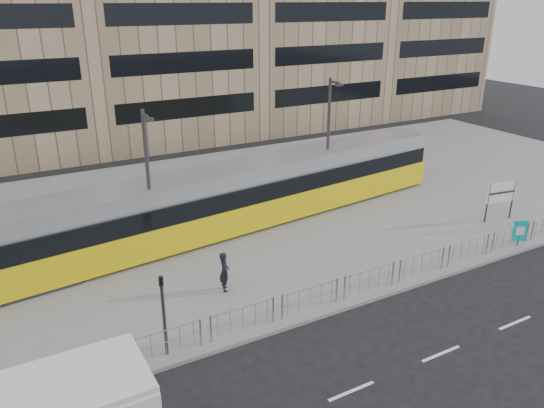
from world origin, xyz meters
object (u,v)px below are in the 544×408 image
tram (221,201)px  station_sign (501,194)px  lamp_post_east (329,138)px  ad_panel (520,231)px  lamp_post_west (149,180)px  traffic_light_west (163,306)px  pedestrian (224,272)px

tram → station_sign: 15.60m
tram → lamp_post_east: 7.55m
tram → ad_panel: bearing=-42.8°
lamp_post_west → station_sign: bearing=-15.0°
ad_panel → traffic_light_west: traffic_light_west is taller
traffic_light_west → lamp_post_east: 16.29m
tram → station_sign: (14.30, -6.23, -0.20)m
pedestrian → lamp_post_east: lamp_post_east is taller
traffic_light_west → ad_panel: bearing=15.7°
tram → lamp_post_west: (-4.11, -1.30, 2.22)m
station_sign → lamp_post_west: lamp_post_west is taller
station_sign → traffic_light_west: 20.54m
traffic_light_west → lamp_post_east: bearing=51.4°
station_sign → pedestrian: 16.76m
traffic_light_west → lamp_post_west: size_ratio=0.43×
pedestrian → lamp_post_east: bearing=-41.4°
pedestrian → ad_panel: bearing=-86.8°
ad_panel → lamp_post_west: (-16.51, 7.74, 3.17)m
ad_panel → pedestrian: size_ratio=0.78×
lamp_post_west → lamp_post_east: (11.25, 1.74, 0.21)m
tram → traffic_light_west: 10.71m
pedestrian → traffic_light_west: size_ratio=0.58×
lamp_post_east → ad_panel: bearing=-61.0°
pedestrian → lamp_post_west: bearing=35.9°
tram → lamp_post_east: size_ratio=3.90×
ad_panel → lamp_post_east: size_ratio=0.18×
station_sign → ad_panel: 3.47m
station_sign → lamp_post_east: lamp_post_east is taller
station_sign → pedestrian: (-16.75, 0.44, -0.66)m
station_sign → traffic_light_west: traffic_light_west is taller
lamp_post_east → traffic_light_west: bearing=-144.9°
ad_panel → traffic_light_west: (-18.46, 0.21, 1.17)m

